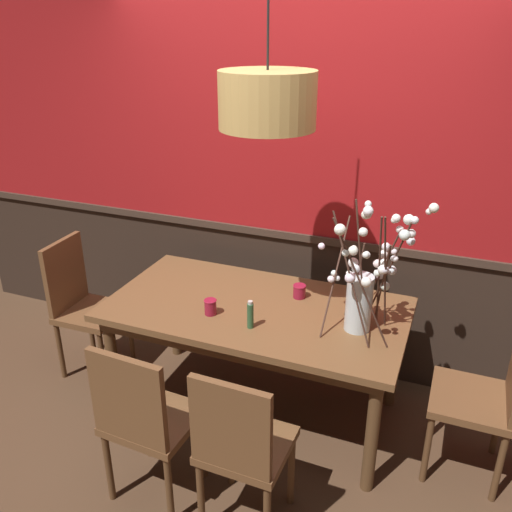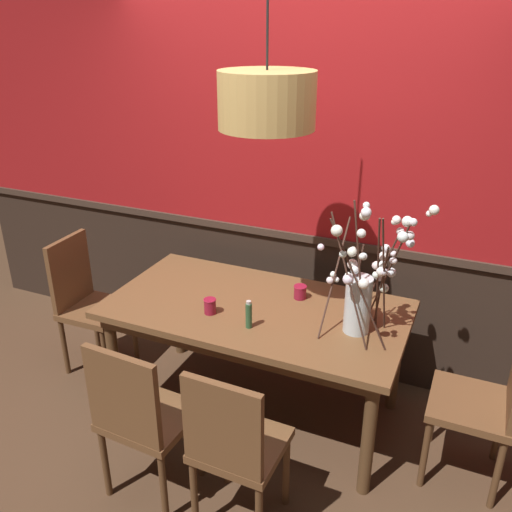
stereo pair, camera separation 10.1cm
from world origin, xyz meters
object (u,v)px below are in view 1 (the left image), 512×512
vase_with_blossoms (365,287)px  dining_table (256,318)px  chair_near_side_left (144,417)px  pendant_lamp (267,100)px  chair_head_west_end (82,301)px  chair_far_side_left (264,274)px  candle_holder_nearer_center (210,307)px  candle_holder_nearer_edge (299,291)px  condiment_bottle (250,315)px  chair_far_side_right (336,287)px  chair_near_side_right (241,445)px  chair_head_east_end (487,394)px

vase_with_blossoms → dining_table: bearing=176.8°
chair_near_side_left → pendant_lamp: (0.34, 0.81, 1.44)m
chair_head_west_end → chair_far_side_left: size_ratio=1.03×
chair_far_side_left → candle_holder_nearer_center: (0.07, -1.07, 0.28)m
chair_near_side_left → dining_table: bearing=73.6°
chair_head_west_end → candle_holder_nearer_edge: bearing=7.8°
chair_head_west_end → pendant_lamp: 2.00m
vase_with_blossoms → condiment_bottle: (-0.58, -0.20, -0.19)m
chair_head_west_end → chair_far_side_right: 1.82m
chair_near_side_right → chair_far_side_left: 1.83m
dining_table → chair_far_side_right: size_ratio=1.87×
chair_head_west_end → chair_near_side_right: 1.79m
chair_head_east_end → pendant_lamp: bearing=-178.9°
chair_near_side_right → candle_holder_nearer_center: bearing=125.2°
dining_table → chair_head_west_end: chair_head_west_end is taller
chair_head_east_end → pendant_lamp: size_ratio=0.90×
chair_head_west_end → chair_near_side_left: 1.36m
chair_near_side_right → condiment_bottle: bearing=108.3°
candle_holder_nearer_center → candle_holder_nearer_edge: size_ratio=1.10×
chair_near_side_left → candle_holder_nearer_center: 0.74m
candle_holder_nearer_center → pendant_lamp: pendant_lamp is taller
chair_near_side_right → condiment_bottle: 0.73m
candle_holder_nearer_center → chair_near_side_right: bearing=-54.8°
candle_holder_nearer_center → candle_holder_nearer_edge: candle_holder_nearer_center is taller
chair_far_side_right → candle_holder_nearer_center: chair_far_side_right is taller
dining_table → pendant_lamp: (0.08, -0.05, 1.29)m
dining_table → chair_head_west_end: size_ratio=1.82×
chair_head_east_end → pendant_lamp: 1.91m
condiment_bottle → pendant_lamp: (0.02, 0.18, 1.13)m
candle_holder_nearer_edge → condiment_bottle: 0.46m
vase_with_blossoms → chair_head_west_end: bearing=179.1°
chair_head_east_end → pendant_lamp: (-1.25, -0.02, 1.45)m
chair_head_west_end → candle_holder_nearer_edge: size_ratio=11.58×
dining_table → candle_holder_nearer_edge: 0.32m
chair_far_side_left → pendant_lamp: (0.37, -0.94, 1.44)m
chair_far_side_left → condiment_bottle: chair_far_side_left is taller
chair_near_side_right → chair_far_side_left: (-0.55, 1.74, 0.00)m
chair_near_side_left → pendant_lamp: pendant_lamp is taller
chair_far_side_right → candle_holder_nearer_center: 1.20m
pendant_lamp → candle_holder_nearer_edge: bearing=63.9°
chair_far_side_right → condiment_bottle: (-0.22, -1.11, 0.31)m
chair_near_side_left → chair_far_side_left: 1.75m
candle_holder_nearer_edge → candle_holder_nearer_center: bearing=-137.3°
condiment_bottle → dining_table: bearing=104.3°
candle_holder_nearer_edge → pendant_lamp: bearing=-116.1°
chair_head_west_end → chair_head_east_end: (2.64, -0.02, -0.01)m
chair_head_west_end → condiment_bottle: (1.37, -0.23, 0.31)m
dining_table → chair_near_side_right: bearing=-72.8°
dining_table → chair_far_side_left: chair_far_side_left is taller
chair_near_side_right → condiment_bottle: (-0.21, 0.62, 0.31)m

